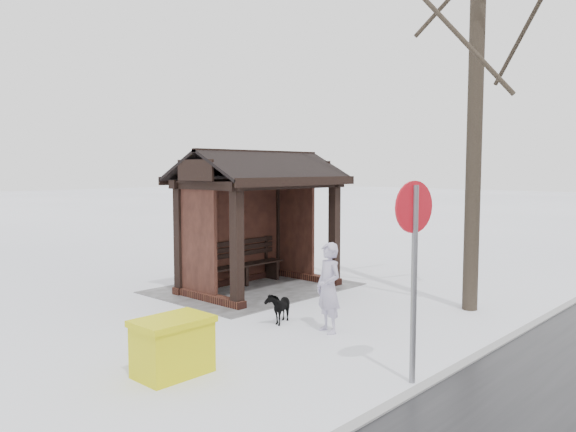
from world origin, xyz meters
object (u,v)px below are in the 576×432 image
at_px(bus_shelter, 255,192).
at_px(pedestrian, 329,288).
at_px(dog, 279,307).
at_px(road_sign, 414,240).
at_px(grit_bin, 173,346).

bearing_deg(bus_shelter, pedestrian, 65.44).
xyz_separation_m(bus_shelter, dog, (1.65, 2.31, -1.89)).
bearing_deg(road_sign, bus_shelter, -103.58).
bearing_deg(dog, pedestrian, -16.12).
xyz_separation_m(grit_bin, road_sign, (-1.89, 2.42, 1.43)).
xyz_separation_m(bus_shelter, road_sign, (2.50, 5.44, -0.35)).
bearing_deg(grit_bin, bus_shelter, -145.50).
xyz_separation_m(pedestrian, dog, (0.13, -1.01, -0.47)).
relative_size(pedestrian, grit_bin, 1.51).
xyz_separation_m(dog, grit_bin, (2.75, 0.71, 0.10)).
relative_size(dog, grit_bin, 0.67).
relative_size(bus_shelter, road_sign, 1.41).
relative_size(dog, road_sign, 0.26).
relative_size(pedestrian, road_sign, 0.58).
distance_m(bus_shelter, road_sign, 6.00).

